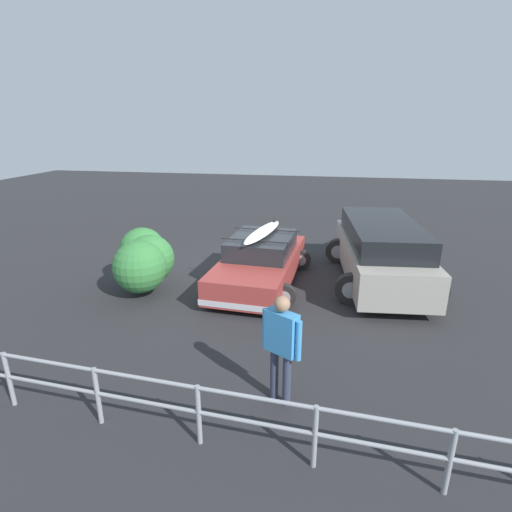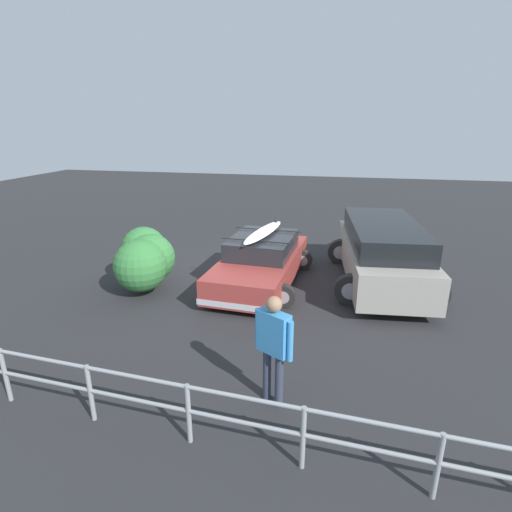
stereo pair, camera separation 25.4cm
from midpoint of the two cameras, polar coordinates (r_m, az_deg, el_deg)
The scene contains 6 objects.
ground_plane at distance 11.53m, azimuth -2.21°, elevation -2.42°, with size 44.00×44.00×0.02m, color #28282B.
sedan_car at distance 10.66m, azimuth -0.04°, elevation -0.73°, with size 2.57×4.42×1.53m.
suv_car at distance 11.08m, azimuth 16.73°, elevation 0.72°, with size 2.88×5.15×1.66m.
person_bystander at distance 6.01m, azimuth 2.40°, elevation -11.97°, with size 0.62×0.43×1.78m.
railing_fence at distance 5.42m, azimuth -1.64°, elevation -21.85°, with size 10.75×0.84×0.91m.
bush_near_left at distance 10.49m, azimuth -16.32°, elevation -0.46°, with size 1.51×1.98×1.54m.
Camera 1 is at (-2.27, 10.52, 4.13)m, focal length 28.00 mm.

